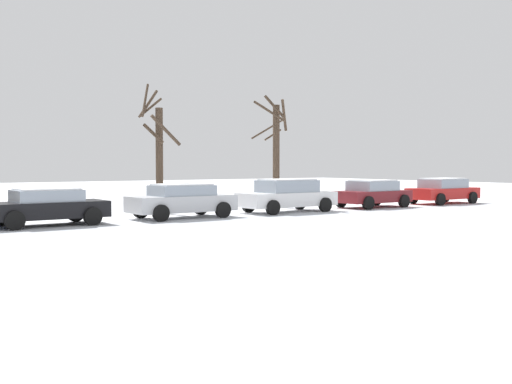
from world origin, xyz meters
The scene contains 7 objects.
parked_car_black centered at (4.04, 8.73, 0.68)m, with size 4.07×2.09×1.31m.
parked_car_silver centered at (9.29, 8.78, 0.71)m, with size 4.29×2.09×1.37m.
parked_car_white centered at (14.54, 8.81, 0.75)m, with size 4.62×2.11×1.49m.
parked_car_maroon centered at (19.79, 8.78, 0.70)m, with size 3.95×2.16×1.37m.
parked_car_red centered at (25.04, 8.72, 0.71)m, with size 4.36×2.11×1.39m.
tree_far_right centered at (9.53, 11.48, 2.68)m, with size 1.61×1.63×5.71m.
tree_far_mid centered at (15.85, 11.50, 2.84)m, with size 2.16×2.18×5.51m.
Camera 1 is at (-1.54, -12.63, 2.15)m, focal length 42.15 mm.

